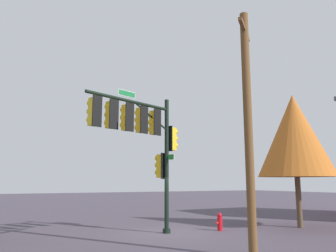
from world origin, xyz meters
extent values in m
plane|color=#473E4B|center=(0.00, 0.00, 0.00)|extent=(120.00, 120.00, 0.00)
cylinder|color=black|center=(0.00, 0.00, 3.12)|extent=(0.20, 0.20, 6.23)
cylinder|color=black|center=(0.00, 0.00, 0.10)|extent=(0.36, 0.36, 0.20)
cylinder|color=black|center=(2.16, 0.75, 5.75)|extent=(4.36, 1.63, 0.14)
cylinder|color=black|center=(0.97, 0.34, 5.25)|extent=(2.00, 0.76, 1.07)
cube|color=yellow|center=(0.78, 0.27, 5.00)|extent=(0.42, 0.44, 1.10)
cube|color=black|center=(0.72, 0.46, 5.00)|extent=(0.43, 0.18, 1.22)
sphere|color=maroon|center=(0.85, 0.08, 5.34)|extent=(0.22, 0.22, 0.22)
cylinder|color=yellow|center=(0.87, 0.03, 5.39)|extent=(0.26, 0.21, 0.23)
sphere|color=#855607|center=(0.85, 0.08, 5.00)|extent=(0.22, 0.22, 0.22)
cylinder|color=yellow|center=(0.87, 0.03, 5.05)|extent=(0.26, 0.21, 0.23)
sphere|color=#20FF59|center=(0.85, 0.08, 4.66)|extent=(0.22, 0.22, 0.22)
cylinder|color=yellow|center=(0.87, 0.03, 4.71)|extent=(0.26, 0.21, 0.23)
cube|color=gold|center=(1.57, 0.54, 5.00)|extent=(0.42, 0.44, 1.10)
cube|color=black|center=(1.50, 0.73, 5.00)|extent=(0.43, 0.18, 1.22)
sphere|color=maroon|center=(1.63, 0.35, 5.34)|extent=(0.22, 0.22, 0.22)
cylinder|color=gold|center=(1.65, 0.30, 5.39)|extent=(0.26, 0.21, 0.23)
sphere|color=#855607|center=(1.63, 0.35, 5.00)|extent=(0.22, 0.22, 0.22)
cylinder|color=gold|center=(1.65, 0.30, 5.05)|extent=(0.26, 0.21, 0.23)
sphere|color=#20FF59|center=(1.63, 0.35, 4.66)|extent=(0.22, 0.22, 0.22)
cylinder|color=gold|center=(1.65, 0.30, 4.71)|extent=(0.26, 0.21, 0.23)
cube|color=yellow|center=(2.35, 0.82, 5.00)|extent=(0.42, 0.44, 1.10)
cube|color=black|center=(2.29, 1.01, 5.00)|extent=(0.43, 0.18, 1.22)
sphere|color=maroon|center=(2.41, 0.63, 5.34)|extent=(0.22, 0.22, 0.22)
cylinder|color=yellow|center=(2.43, 0.57, 5.39)|extent=(0.26, 0.21, 0.23)
sphere|color=#855607|center=(2.41, 0.63, 5.00)|extent=(0.22, 0.22, 0.22)
cylinder|color=yellow|center=(2.43, 0.57, 5.05)|extent=(0.26, 0.21, 0.23)
sphere|color=#20FF59|center=(2.41, 0.63, 4.66)|extent=(0.22, 0.22, 0.22)
cylinder|color=yellow|center=(2.43, 0.57, 4.71)|extent=(0.26, 0.21, 0.23)
cube|color=gold|center=(3.14, 1.09, 5.00)|extent=(0.41, 0.44, 1.10)
cube|color=black|center=(3.08, 1.28, 5.00)|extent=(0.43, 0.17, 1.22)
sphere|color=maroon|center=(3.19, 0.90, 5.34)|extent=(0.22, 0.22, 0.22)
cylinder|color=gold|center=(3.21, 0.84, 5.39)|extent=(0.26, 0.20, 0.23)
sphere|color=#855607|center=(3.19, 0.90, 5.00)|extent=(0.22, 0.22, 0.22)
cylinder|color=gold|center=(3.21, 0.84, 5.05)|extent=(0.26, 0.20, 0.23)
sphere|color=#20FF59|center=(3.19, 0.90, 4.66)|extent=(0.22, 0.22, 0.22)
cylinder|color=gold|center=(3.21, 0.84, 4.71)|extent=(0.26, 0.20, 0.23)
cube|color=yellow|center=(3.92, 1.36, 5.00)|extent=(0.43, 0.45, 1.10)
cube|color=black|center=(3.85, 1.54, 5.00)|extent=(0.42, 0.20, 1.22)
sphere|color=maroon|center=(3.99, 1.17, 5.34)|extent=(0.22, 0.22, 0.22)
cylinder|color=yellow|center=(4.02, 1.12, 5.39)|extent=(0.27, 0.22, 0.23)
sphere|color=#855607|center=(3.99, 1.17, 5.00)|extent=(0.22, 0.22, 0.22)
cylinder|color=yellow|center=(4.02, 1.12, 5.05)|extent=(0.27, 0.22, 0.23)
sphere|color=#20FF59|center=(3.99, 1.17, 4.66)|extent=(0.22, 0.22, 0.22)
cylinder|color=yellow|center=(4.02, 1.12, 4.71)|extent=(0.27, 0.22, 0.23)
cube|color=gold|center=(-0.33, -0.11, 4.35)|extent=(0.44, 0.42, 1.10)
cube|color=black|center=(-0.14, -0.05, 4.35)|extent=(0.18, 0.43, 1.22)
sphere|color=maroon|center=(-0.52, -0.18, 4.69)|extent=(0.22, 0.22, 0.22)
cylinder|color=gold|center=(-0.58, -0.20, 4.74)|extent=(0.21, 0.26, 0.23)
sphere|color=#855607|center=(-0.52, -0.18, 4.35)|extent=(0.22, 0.22, 0.22)
cylinder|color=gold|center=(-0.58, -0.20, 4.40)|extent=(0.21, 0.26, 0.23)
sphere|color=#20FF59|center=(-0.52, -0.18, 4.01)|extent=(0.22, 0.22, 0.22)
cylinder|color=gold|center=(-0.58, -0.20, 4.06)|extent=(0.21, 0.26, 0.23)
cube|color=yellow|center=(0.11, -0.33, 3.05)|extent=(0.42, 0.44, 1.10)
cube|color=black|center=(0.05, -0.14, 3.05)|extent=(0.43, 0.18, 1.22)
sphere|color=maroon|center=(0.18, -0.52, 3.39)|extent=(0.22, 0.22, 0.22)
cylinder|color=yellow|center=(0.20, -0.58, 3.44)|extent=(0.26, 0.21, 0.23)
sphere|color=#855607|center=(0.18, -0.52, 3.05)|extent=(0.22, 0.22, 0.22)
cylinder|color=yellow|center=(0.20, -0.58, 3.10)|extent=(0.26, 0.21, 0.23)
sphere|color=#20FF59|center=(0.18, -0.52, 2.71)|extent=(0.22, 0.22, 0.22)
cylinder|color=yellow|center=(0.20, -0.58, 2.76)|extent=(0.26, 0.21, 0.23)
cube|color=white|center=(2.37, 0.82, 6.05)|extent=(0.89, 0.33, 0.26)
cube|color=#196E37|center=(2.37, 0.82, 6.05)|extent=(0.86, 0.32, 0.22)
cube|color=white|center=(0.00, 0.00, 3.45)|extent=(0.33, 0.89, 0.26)
cube|color=#197F26|center=(0.00, 0.00, 3.45)|extent=(0.32, 0.86, 0.22)
cylinder|color=brown|center=(-0.05, 5.65, 4.03)|extent=(0.28, 0.28, 8.06)
cube|color=brown|center=(-0.05, 5.65, 7.46)|extent=(1.45, 1.26, 0.12)
cylinder|color=red|center=(-2.63, 0.49, 0.33)|extent=(0.24, 0.24, 0.65)
sphere|color=red|center=(-2.63, 0.49, 0.72)|extent=(0.22, 0.22, 0.22)
cylinder|color=red|center=(-2.48, 0.49, 0.36)|extent=(0.12, 0.10, 0.10)
cylinder|color=brown|center=(-6.92, 1.54, 1.28)|extent=(0.28, 0.28, 2.56)
cone|color=#B56122|center=(-6.92, 1.54, 4.78)|extent=(3.98, 3.98, 4.42)
camera|label=1|loc=(7.33, 13.94, 2.29)|focal=35.68mm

